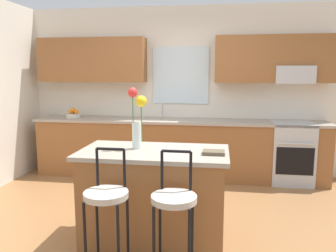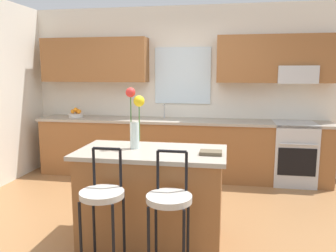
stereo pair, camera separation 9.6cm
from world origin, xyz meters
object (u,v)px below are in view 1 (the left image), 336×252
Objects in this scene: bar_stool_near at (107,200)px; cookbook at (214,152)px; kitchen_island at (154,196)px; flower_vase at (137,117)px; bar_stool_middle at (174,204)px; oven_range at (291,152)px; fruit_bowl_oranges at (74,114)px.

bar_stool_near is 5.21× the size of cookbook.
kitchen_island is 1.36× the size of bar_stool_near.
flower_vase is (0.10, 0.65, 0.59)m from bar_stool_near.
kitchen_island is 2.39× the size of flower_vase.
bar_stool_middle is at bearing 0.00° from bar_stool_near.
bar_stool_middle is (-1.42, -2.70, 0.18)m from oven_range.
bar_stool_near is at bearing -61.41° from fruit_bowl_oranges.
cookbook reaches higher than kitchen_island.
kitchen_island is at bearing -128.75° from oven_range.
flower_vase is at bearing -132.21° from oven_range.
fruit_bowl_oranges is at bearing 136.59° from cookbook.
cookbook is at bearing -9.29° from flower_vase.
fruit_bowl_oranges reaches higher than bar_stool_near.
cookbook is (0.74, -0.12, -0.29)m from flower_vase.
bar_stool_near is 1.00× the size of bar_stool_middle.
kitchen_island is 1.36× the size of bar_stool_middle.
bar_stool_near is 1.04m from cookbook.
bar_stool_near and bar_stool_middle have the same top height.
bar_stool_near is 4.34× the size of fruit_bowl_oranges.
bar_stool_middle is 0.99m from flower_vase.
kitchen_island is 7.07× the size of cookbook.
fruit_bowl_oranges reaches higher than oven_range.
fruit_bowl_oranges is (-1.49, 2.73, 0.34)m from bar_stool_near.
fruit_bowl_oranges is (-1.59, 2.08, -0.26)m from flower_vase.
kitchen_island is at bearing 173.25° from cookbook.
cookbook is (0.84, 0.53, 0.30)m from bar_stool_near.
fruit_bowl_oranges is at bearing 129.54° from kitchen_island.
bar_stool_middle reaches higher than cookbook.
flower_vase is at bearing 80.93° from bar_stool_near.
bar_stool_middle reaches higher than kitchen_island.
fruit_bowl_oranges reaches higher than kitchen_island.
kitchen_island is 5.89× the size of fruit_bowl_oranges.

